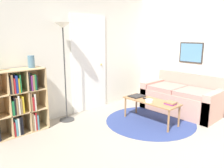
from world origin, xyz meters
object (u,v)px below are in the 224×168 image
bookshelf (15,103)px  floor_lamp (63,41)px  couch (183,98)px  bowl (149,101)px  laptop (137,96)px  vase_on_shelf (31,62)px  coffee_table (151,103)px

bookshelf → floor_lamp: 1.38m
couch → bowl: (-1.16, 0.05, 0.17)m
floor_lamp → bookshelf: bearing=176.9°
bookshelf → laptop: bearing=-22.5°
couch → bowl: couch is taller
bookshelf → laptop: size_ratio=3.49×
floor_lamp → couch: size_ratio=1.16×
couch → vase_on_shelf: 3.25m
coffee_table → laptop: 0.37m
coffee_table → bowl: (-0.12, -0.04, 0.07)m
floor_lamp → vase_on_shelf: (-0.61, 0.05, -0.33)m
laptop → bookshelf: bearing=157.5°
couch → vase_on_shelf: bearing=154.6°
laptop → bowl: bearing=-107.2°
bookshelf → couch: size_ratio=0.69×
vase_on_shelf → couch: bearing=-25.4°
bookshelf → vase_on_shelf: vase_on_shelf is taller
floor_lamp → laptop: floor_lamp is taller
floor_lamp → couch: bearing=-30.3°
floor_lamp → vase_on_shelf: size_ratio=8.96×
bowl → vase_on_shelf: bearing=142.2°
laptop → bowl: bowl is taller
coffee_table → laptop: (0.01, 0.37, 0.06)m
bookshelf → floor_lamp: bearing=-3.1°
bookshelf → coffee_table: size_ratio=1.00×
floor_lamp → bowl: 1.95m
bowl → vase_on_shelf: 2.23m
floor_lamp → couch: 2.84m
floor_lamp → vase_on_shelf: 0.70m
bookshelf → vase_on_shelf: bearing=0.2°
vase_on_shelf → laptop: bearing=-26.1°
bookshelf → vase_on_shelf: 0.75m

